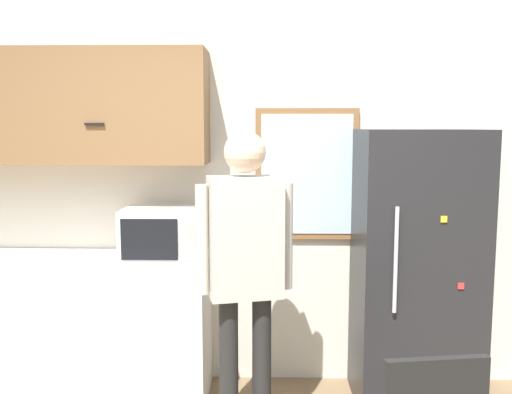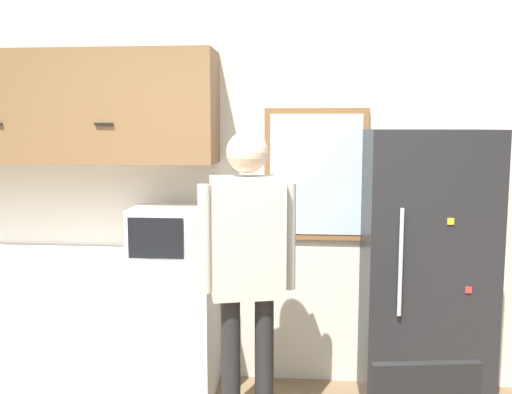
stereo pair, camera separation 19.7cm
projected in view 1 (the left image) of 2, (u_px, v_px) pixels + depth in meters
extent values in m
cube|color=silver|center=(230.00, 189.00, 3.94)|extent=(6.00, 0.06, 2.70)
cube|color=silver|center=(51.00, 327.00, 3.76)|extent=(2.07, 0.58, 0.94)
cube|color=olive|center=(47.00, 107.00, 3.69)|extent=(2.07, 0.37, 0.73)
cube|color=black|center=(94.00, 124.00, 3.49)|extent=(0.12, 0.01, 0.01)
cube|color=white|center=(163.00, 234.00, 3.66)|extent=(0.50, 0.38, 0.33)
cube|color=black|center=(149.00, 240.00, 3.47)|extent=(0.35, 0.01, 0.25)
cube|color=#B2B2B2|center=(191.00, 240.00, 3.46)|extent=(0.07, 0.01, 0.26)
cylinder|color=black|center=(229.00, 367.00, 3.26)|extent=(0.11, 0.11, 0.83)
cylinder|color=black|center=(262.00, 364.00, 3.31)|extent=(0.11, 0.11, 0.83)
cube|color=beige|center=(245.00, 237.00, 3.19)|extent=(0.45, 0.31, 0.68)
sphere|color=beige|center=(245.00, 152.00, 3.13)|extent=(0.23, 0.23, 0.23)
cylinder|color=beige|center=(202.00, 240.00, 3.14)|extent=(0.07, 0.07, 0.61)
cylinder|color=beige|center=(287.00, 236.00, 3.25)|extent=(0.07, 0.07, 0.61)
cube|color=#232326|center=(415.00, 269.00, 3.61)|extent=(0.74, 0.65, 1.77)
cylinder|color=silver|center=(396.00, 260.00, 3.26)|extent=(0.02, 0.02, 0.62)
cube|color=yellow|center=(444.00, 219.00, 3.24)|extent=(0.04, 0.01, 0.04)
cube|color=red|center=(461.00, 286.00, 3.28)|extent=(0.04, 0.01, 0.04)
cube|color=olive|center=(307.00, 174.00, 3.88)|extent=(0.70, 0.04, 0.89)
cube|color=silver|center=(307.00, 175.00, 3.86)|extent=(0.62, 0.01, 0.81)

